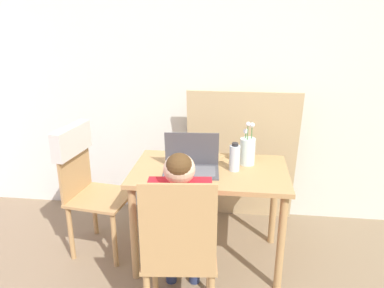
{
  "coord_description": "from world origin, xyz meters",
  "views": [
    {
      "loc": [
        0.18,
        -0.81,
        1.69
      ],
      "look_at": [
        -0.09,
        1.47,
        0.88
      ],
      "focal_mm": 35.0,
      "sensor_mm": 36.0,
      "label": 1
    }
  ],
  "objects_px": {
    "person_seated": "(180,215)",
    "laptop": "(191,162)",
    "water_bottle": "(235,158)",
    "chair_occupied": "(180,253)",
    "flower_vase": "(248,150)",
    "chair_spare": "(83,170)"
  },
  "relations": [
    {
      "from": "person_seated",
      "to": "laptop",
      "type": "xyz_separation_m",
      "value": [
        0.0,
        0.47,
        0.13
      ]
    },
    {
      "from": "water_bottle",
      "to": "person_seated",
      "type": "bearing_deg",
      "value": -119.74
    },
    {
      "from": "chair_occupied",
      "to": "water_bottle",
      "type": "xyz_separation_m",
      "value": [
        0.27,
        0.62,
        0.32
      ]
    },
    {
      "from": "flower_vase",
      "to": "water_bottle",
      "type": "distance_m",
      "value": 0.15
    },
    {
      "from": "person_seated",
      "to": "water_bottle",
      "type": "distance_m",
      "value": 0.6
    },
    {
      "from": "chair_occupied",
      "to": "water_bottle",
      "type": "height_order",
      "value": "chair_occupied"
    },
    {
      "from": "chair_occupied",
      "to": "laptop",
      "type": "bearing_deg",
      "value": -95.06
    },
    {
      "from": "laptop",
      "to": "water_bottle",
      "type": "xyz_separation_m",
      "value": [
        0.28,
        0.03,
        0.03
      ]
    },
    {
      "from": "flower_vase",
      "to": "chair_spare",
      "type": "bearing_deg",
      "value": -176.04
    },
    {
      "from": "chair_occupied",
      "to": "flower_vase",
      "type": "bearing_deg",
      "value": -121.61
    },
    {
      "from": "chair_spare",
      "to": "laptop",
      "type": "relative_size",
      "value": 2.52
    },
    {
      "from": "water_bottle",
      "to": "flower_vase",
      "type": "bearing_deg",
      "value": 55.16
    },
    {
      "from": "person_seated",
      "to": "flower_vase",
      "type": "bearing_deg",
      "value": -126.73
    },
    {
      "from": "water_bottle",
      "to": "chair_occupied",
      "type": "bearing_deg",
      "value": -113.65
    },
    {
      "from": "laptop",
      "to": "water_bottle",
      "type": "bearing_deg",
      "value": 1.43
    },
    {
      "from": "chair_spare",
      "to": "person_seated",
      "type": "xyz_separation_m",
      "value": [
        0.78,
        -0.54,
        0.0
      ]
    },
    {
      "from": "chair_spare",
      "to": "flower_vase",
      "type": "bearing_deg",
      "value": -78.0
    },
    {
      "from": "chair_occupied",
      "to": "chair_spare",
      "type": "height_order",
      "value": "chair_spare"
    },
    {
      "from": "chair_occupied",
      "to": "laptop",
      "type": "xyz_separation_m",
      "value": [
        -0.01,
        0.59,
        0.28
      ]
    },
    {
      "from": "person_seated",
      "to": "water_bottle",
      "type": "relative_size",
      "value": 5.34
    },
    {
      "from": "laptop",
      "to": "water_bottle",
      "type": "relative_size",
      "value": 1.97
    },
    {
      "from": "chair_spare",
      "to": "laptop",
      "type": "bearing_deg",
      "value": -87.19
    }
  ]
}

